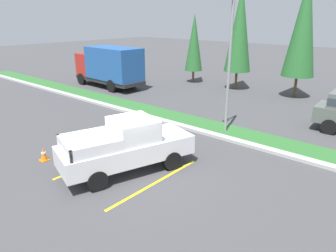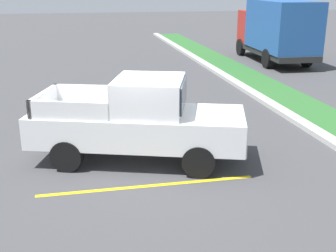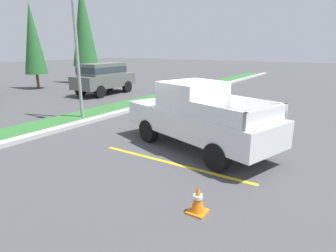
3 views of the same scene
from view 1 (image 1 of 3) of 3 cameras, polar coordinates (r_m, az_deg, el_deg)
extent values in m
plane|color=#424244|center=(12.90, -5.21, -7.60)|extent=(120.00, 120.00, 0.00)
cube|color=yellow|center=(13.88, -11.67, -5.88)|extent=(0.12, 4.80, 0.01)
cube|color=yellow|center=(11.82, -2.17, -10.20)|extent=(0.12, 4.80, 0.01)
cube|color=#B2B2AD|center=(16.43, 7.32, -1.30)|extent=(56.00, 0.40, 0.15)
cube|color=#2D662D|center=(17.32, 9.33, -0.46)|extent=(56.00, 1.80, 0.06)
cylinder|color=black|center=(13.94, -3.04, -3.67)|extent=(0.50, 0.81, 0.76)
cylinder|color=black|center=(12.60, 0.68, -6.26)|extent=(0.50, 0.81, 0.76)
cylinder|color=black|center=(12.90, -15.30, -6.36)|extent=(0.50, 0.81, 0.76)
cylinder|color=black|center=(11.44, -12.78, -9.62)|extent=(0.50, 0.81, 0.76)
cube|color=white|center=(12.42, -7.50, -4.30)|extent=(3.41, 5.53, 0.76)
cube|color=white|center=(12.24, -6.38, -0.58)|extent=(2.17, 2.07, 0.84)
cube|color=#2D3842|center=(12.57, -3.02, 0.30)|extent=(1.56, 0.56, 0.63)
cube|color=white|center=(12.50, -15.30, -1.72)|extent=(0.68, 1.84, 0.44)
cube|color=white|center=(10.99, -12.71, -4.48)|extent=(0.68, 1.84, 0.44)
cube|color=white|center=(11.54, -18.34, -3.84)|extent=(1.74, 0.65, 0.44)
cube|color=silver|center=(13.65, 2.35, -3.01)|extent=(1.77, 0.71, 0.28)
cylinder|color=black|center=(29.39, -15.42, 8.25)|extent=(1.01, 0.34, 1.00)
cylinder|color=black|center=(30.58, -11.91, 8.94)|extent=(1.01, 0.34, 1.00)
cylinder|color=black|center=(25.81, -10.18, 7.17)|extent=(1.01, 0.34, 1.00)
cylinder|color=black|center=(27.15, -6.45, 7.95)|extent=(1.01, 0.34, 1.00)
cube|color=#262626|center=(27.84, -10.64, 8.34)|extent=(6.89, 2.60, 0.30)
cube|color=#AD231E|center=(29.73, -13.77, 10.96)|extent=(1.70, 2.37, 1.90)
cube|color=#2D3842|center=(30.38, -14.69, 11.54)|extent=(0.15, 2.10, 0.90)
cube|color=#235199|center=(26.97, -9.80, 11.17)|extent=(5.10, 2.62, 2.60)
cylinder|color=black|center=(19.91, 28.24, 1.18)|extent=(0.81, 0.30, 0.80)
cylinder|color=black|center=(18.30, 27.27, -0.12)|extent=(0.81, 0.30, 0.80)
cylinder|color=gray|center=(16.10, 11.04, 10.20)|extent=(0.14, 0.14, 6.72)
cylinder|color=brown|center=(29.52, 4.60, 9.02)|extent=(0.20, 0.20, 1.10)
cone|color=#28662D|center=(29.13, 4.77, 14.93)|extent=(1.59, 1.59, 5.00)
cylinder|color=brown|center=(27.22, 12.26, 8.19)|extent=(0.20, 0.20, 1.50)
cone|color=#28662D|center=(26.76, 12.92, 16.94)|extent=(2.16, 2.16, 6.81)
cylinder|color=brown|center=(25.66, 22.14, 6.66)|extent=(0.20, 0.20, 1.61)
cone|color=#28662D|center=(25.17, 23.47, 16.59)|extent=(2.32, 2.32, 7.31)
cube|color=orange|center=(14.47, -21.55, -5.76)|extent=(0.36, 0.36, 0.04)
cone|color=orange|center=(14.35, -21.70, -4.67)|extent=(0.28, 0.28, 0.56)
cylinder|color=white|center=(14.34, -21.71, -4.57)|extent=(0.19, 0.19, 0.07)
camera|label=2|loc=(6.57, 51.80, -2.46)|focal=46.11mm
camera|label=3|loc=(16.98, -36.84, 6.39)|focal=30.50mm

